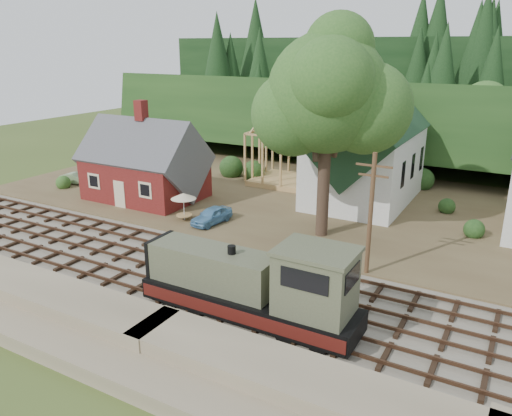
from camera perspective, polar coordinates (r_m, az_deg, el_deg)
The scene contains 16 objects.
ground at distance 30.91m, azimuth -3.17°, elevation -8.75°, with size 140.00×140.00×0.00m, color #384C1E.
embankment at distance 25.17m, azimuth -14.00°, elevation -16.18°, with size 64.00×5.00×1.60m, color #7F7259.
railroad_bed at distance 30.87m, azimuth -3.17°, elevation -8.62°, with size 64.00×11.00×0.16m, color #726B5B.
village_flat at distance 45.92m, azimuth 8.92°, elevation 0.42°, with size 64.00×26.00×0.30m, color brown.
hillside at distance 68.30m, azimuth 16.11°, elevation 5.65°, with size 70.00×28.00×8.00m, color #1E3F19.
ridge at distance 83.71m, azimuth 18.77°, elevation 7.60°, with size 80.00×20.00×12.00m, color black.
depot at distance 47.33m, azimuth -12.56°, elevation 4.59°, with size 10.80×7.41×9.00m.
church at distance 45.61m, azimuth 12.34°, elevation 6.63°, with size 8.40×15.17×13.00m.
timber_frame at distance 50.92m, azimuth 4.35°, elevation 5.98°, with size 8.20×6.20×6.99m.
lattice_tower at distance 55.43m, azimuth 7.24°, elevation 13.95°, with size 3.20×3.20×12.12m.
big_tree at distance 35.82m, azimuth 8.43°, elevation 11.95°, with size 10.90×8.40×14.70m.
telegraph_pole_near at distance 31.02m, azimuth 12.97°, elevation -0.59°, with size 2.20×0.28×8.00m.
locomotive at distance 26.00m, azimuth -0.02°, elevation -9.02°, with size 11.80×2.95×4.73m.
car_blue at distance 40.09m, azimuth -5.09°, elevation -0.85°, with size 1.57×3.89×1.33m, color #5B96C4.
car_green at distance 54.63m, azimuth -19.86°, elevation 3.19°, with size 1.19×3.42×1.13m, color gray.
patio_set at distance 40.73m, azimuth -8.29°, elevation 1.23°, with size 2.05×2.05×2.28m.
Camera 1 is at (14.94, -23.17, 13.98)m, focal length 35.00 mm.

